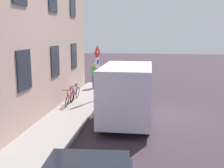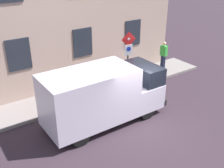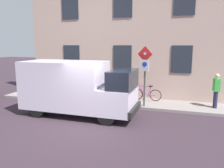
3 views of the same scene
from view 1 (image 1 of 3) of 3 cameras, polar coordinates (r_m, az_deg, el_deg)
ground_plane at (r=13.27m, az=9.37°, el=-6.15°), size 80.00×80.00×0.00m
sidewalk_slab at (r=13.73m, az=-7.65°, el=-5.22°), size 2.01×14.15×0.14m
building_facade at (r=13.65m, az=-13.62°, el=10.52°), size 0.75×12.15×7.68m
sign_post_stacked at (r=14.72m, az=-3.15°, el=4.03°), size 0.20×0.55×2.92m
delivery_van at (r=11.83m, az=3.36°, el=-1.41°), size 2.00×5.33×2.50m
bicycle_purple at (r=15.18m, az=-7.80°, el=-1.99°), size 0.46×1.71×0.89m
bicycle_red at (r=14.21m, az=-8.93°, el=-2.88°), size 0.46×1.72×0.89m
pedestrian at (r=18.36m, az=-3.64°, el=2.04°), size 0.43×0.32×1.72m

